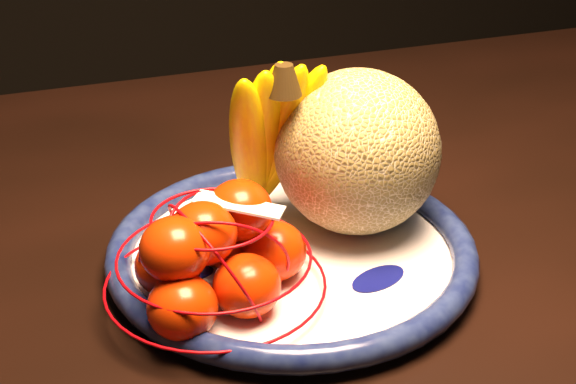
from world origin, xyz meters
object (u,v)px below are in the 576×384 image
object	(u,v)px
dining_table	(357,290)
fruit_bowl	(292,253)
cantaloupe	(357,152)
mandarin_bag	(215,256)
banana_bunch	(268,132)

from	to	relation	value
dining_table	fruit_bowl	xyz separation A→B (m)	(-0.09, -0.05, 0.09)
fruit_bowl	cantaloupe	world-z (taller)	cantaloupe
dining_table	mandarin_bag	world-z (taller)	mandarin_bag
cantaloupe	banana_bunch	world-z (taller)	banana_bunch
fruit_bowl	mandarin_bag	world-z (taller)	mandarin_bag
cantaloupe	dining_table	bearing A→B (deg)	54.29
dining_table	mandarin_bag	distance (m)	0.23
dining_table	mandarin_bag	size ratio (longest dim) A/B	6.47
banana_bunch	mandarin_bag	world-z (taller)	banana_bunch
dining_table	fruit_bowl	distance (m)	0.14
fruit_bowl	cantaloupe	xyz separation A→B (m)	(0.07, 0.03, 0.08)
dining_table	cantaloupe	size ratio (longest dim) A/B	10.15
cantaloupe	mandarin_bag	distance (m)	0.17
fruit_bowl	cantaloupe	size ratio (longest dim) A/B	2.18
dining_table	banana_bunch	distance (m)	0.20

